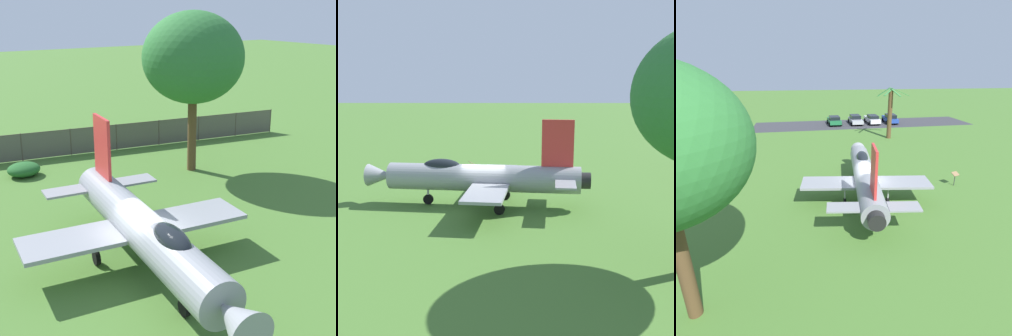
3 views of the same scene
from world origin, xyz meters
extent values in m
plane|color=#47722D|center=(0.00, 0.00, 0.00)|extent=(200.00, 200.00, 0.00)
cylinder|color=gray|center=(0.00, 0.00, 1.70)|extent=(2.78, 11.30, 1.57)
cone|color=gray|center=(0.67, 6.16, 1.70)|extent=(1.50, 1.74, 1.33)
cylinder|color=black|center=(-0.64, -5.81, 1.70)|extent=(1.00, 0.70, 0.94)
ellipsoid|color=black|center=(0.27, 2.45, 2.37)|extent=(1.13, 2.28, 0.84)
cube|color=red|center=(-0.46, -4.23, 3.81)|extent=(0.33, 1.80, 2.66)
cube|color=gray|center=(-2.67, -0.27, 1.50)|extent=(3.88, 2.49, 0.16)
cube|color=gray|center=(2.55, -0.84, 1.50)|extent=(3.88, 2.49, 0.16)
cube|color=gray|center=(-2.19, -4.49, 1.86)|extent=(1.91, 1.29, 0.10)
cube|color=gray|center=(1.16, -4.86, 1.86)|extent=(1.91, 1.29, 0.10)
cylinder|color=#A5A8AD|center=(0.37, 3.34, 0.92)|extent=(0.12, 0.12, 1.24)
cylinder|color=black|center=(0.37, 3.34, 0.30)|extent=(0.24, 0.62, 0.60)
cylinder|color=#A5A8AD|center=(-1.60, -0.95, 0.92)|extent=(0.12, 0.12, 1.24)
cylinder|color=black|center=(-1.60, -0.95, 0.30)|extent=(0.24, 0.62, 0.60)
cylinder|color=#A5A8AD|center=(1.35, -1.27, 0.92)|extent=(0.12, 0.12, 1.24)
cylinder|color=black|center=(1.35, -1.27, 0.30)|extent=(0.24, 0.62, 0.60)
cylinder|color=brown|center=(-8.59, -8.85, 2.58)|extent=(0.54, 0.54, 5.16)
ellipsoid|color=#2D7033|center=(-8.59, -8.85, 6.82)|extent=(6.02, 5.88, 5.30)
cylinder|color=#4C4238|center=(-19.47, -13.23, 0.93)|extent=(0.08, 0.08, 1.85)
cylinder|color=#4C4238|center=(-16.28, -13.75, 0.93)|extent=(0.08, 0.08, 1.85)
cylinder|color=#4C4238|center=(-13.09, -14.26, 0.93)|extent=(0.08, 0.08, 1.85)
cylinder|color=#4C4238|center=(-9.90, -14.77, 0.93)|extent=(0.08, 0.08, 1.85)
cylinder|color=#4C4238|center=(-6.70, -15.29, 0.93)|extent=(0.08, 0.08, 1.85)
cylinder|color=#4C4238|center=(-3.51, -15.80, 0.93)|extent=(0.08, 0.08, 1.85)
cylinder|color=#4C4238|center=(-0.32, -16.31, 0.93)|extent=(0.08, 0.08, 1.85)
cylinder|color=#4C4238|center=(-3.51, -15.80, 1.80)|extent=(31.93, 5.18, 0.05)
cube|color=#59544C|center=(-3.51, -15.80, 0.93)|extent=(31.93, 5.15, 1.78)
ellipsoid|color=#235B26|center=(0.53, -13.26, 0.41)|extent=(1.94, 1.77, 0.83)
camera|label=1|loc=(8.18, 14.47, 9.61)|focal=52.03mm
camera|label=2|loc=(-23.97, -1.40, 7.48)|focal=45.29mm
camera|label=3|loc=(-3.90, -17.49, 9.08)|focal=28.93mm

